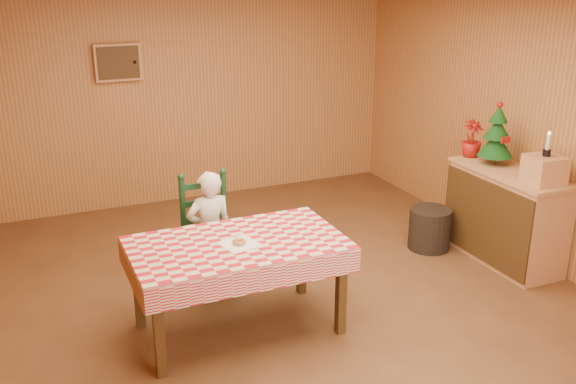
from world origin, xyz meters
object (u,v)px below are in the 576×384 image
at_px(seated_child, 210,233).
at_px(christmas_tree, 497,136).
at_px(dining_table, 237,251).
at_px(storage_bin, 430,229).
at_px(shelf_unit, 505,216).
at_px(crate, 544,170).
at_px(ladder_chair, 208,236).

xyz_separation_m(seated_child, christmas_tree, (2.84, -0.29, 0.65)).
relative_size(dining_table, christmas_tree, 2.67).
bearing_deg(storage_bin, shelf_unit, -46.36).
relative_size(shelf_unit, christmas_tree, 2.00).
bearing_deg(crate, storage_bin, 118.75).
xyz_separation_m(crate, storage_bin, (-0.51, 0.92, -0.84)).
bearing_deg(crate, seated_child, 161.73).
relative_size(crate, storage_bin, 0.70).
distance_m(seated_child, storage_bin, 2.36).
bearing_deg(ladder_chair, crate, -19.30).
bearing_deg(ladder_chair, storage_bin, -1.83).
relative_size(ladder_chair, crate, 3.60).
height_order(shelf_unit, christmas_tree, christmas_tree).
relative_size(shelf_unit, crate, 4.13).
distance_m(crate, christmas_tree, 0.67).
bearing_deg(crate, shelf_unit, 91.23).
height_order(seated_child, christmas_tree, christmas_tree).
distance_m(shelf_unit, crate, 0.71).
bearing_deg(shelf_unit, storage_bin, 133.64).
height_order(shelf_unit, crate, crate).
bearing_deg(seated_child, dining_table, 90.00).
relative_size(seated_child, shelf_unit, 0.91).
xyz_separation_m(shelf_unit, crate, (0.01, -0.40, 0.59)).
relative_size(ladder_chair, shelf_unit, 0.87).
height_order(ladder_chair, shelf_unit, ladder_chair).
distance_m(dining_table, crate, 2.87).
height_order(dining_table, ladder_chair, ladder_chair).
bearing_deg(storage_bin, ladder_chair, 178.17).
bearing_deg(dining_table, crate, -4.20).
bearing_deg(crate, christmas_tree, 90.00).
bearing_deg(seated_child, storage_bin, 179.56).
height_order(dining_table, crate, crate).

